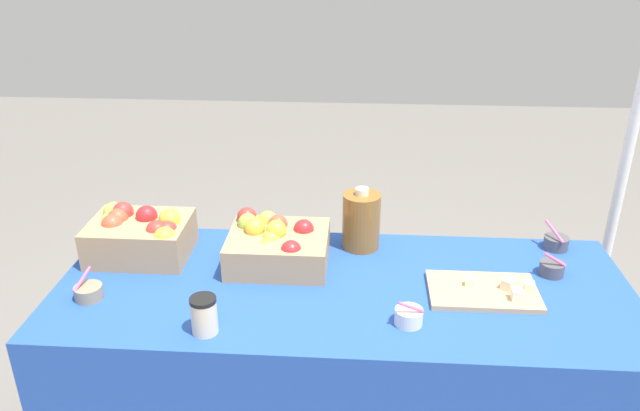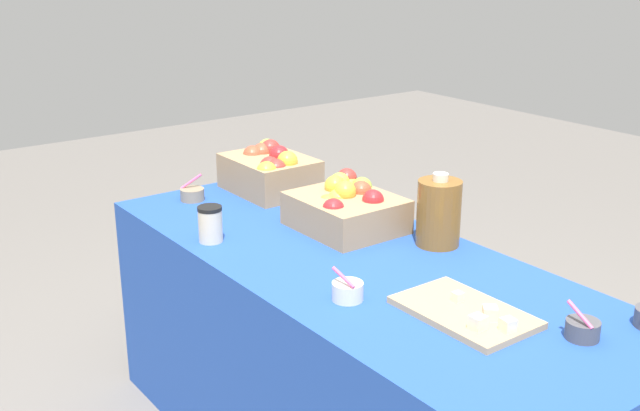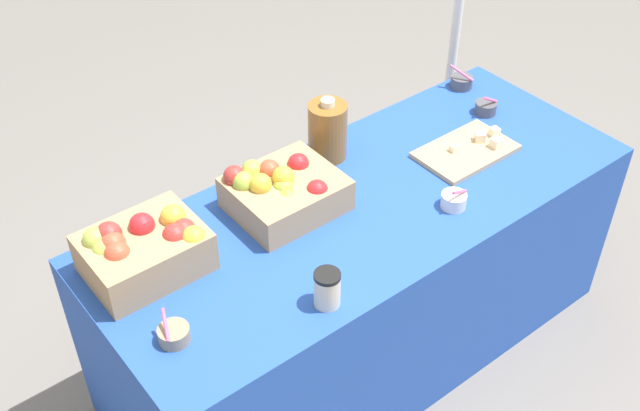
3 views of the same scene
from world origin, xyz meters
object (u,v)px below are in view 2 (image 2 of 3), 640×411
object	(u,v)px
sample_bowl_far	(348,291)
cider_jug	(439,213)
apple_crate_left	(269,170)
apple_crate_middle	(346,207)
coffee_cup	(210,224)
cutting_board_front	(466,313)
sample_bowl_extra	(192,194)
sample_bowl_near	(582,329)

from	to	relation	value
sample_bowl_far	cider_jug	xyz separation A→B (m)	(-0.15, 0.48, 0.08)
apple_crate_left	sample_bowl_far	distance (m)	1.00
sample_bowl_far	apple_crate_left	bearing A→B (deg)	158.87
apple_crate_middle	cider_jug	bearing A→B (deg)	24.20
cider_jug	coffee_cup	world-z (taller)	cider_jug
cutting_board_front	apple_crate_left	bearing A→B (deg)	171.42
cutting_board_front	sample_bowl_extra	distance (m)	1.27
sample_bowl_extra	coffee_cup	world-z (taller)	coffee_cup
sample_bowl_near	sample_bowl_extra	xyz separation A→B (m)	(-1.51, -0.25, -0.00)
sample_bowl_far	coffee_cup	world-z (taller)	coffee_cup
coffee_cup	sample_bowl_extra	bearing A→B (deg)	159.96
apple_crate_left	sample_bowl_far	xyz separation A→B (m)	(0.93, -0.36, -0.06)
apple_crate_middle	sample_bowl_extra	size ratio (longest dim) A/B	3.59
apple_crate_left	cutting_board_front	bearing A→B (deg)	-8.58
cutting_board_front	sample_bowl_near	world-z (taller)	sample_bowl_near
sample_bowl_near	sample_bowl_far	bearing A→B (deg)	-147.55
apple_crate_middle	coffee_cup	bearing A→B (deg)	-109.63
cider_jug	apple_crate_middle	bearing A→B (deg)	-155.80
cutting_board_front	apple_crate_middle	bearing A→B (deg)	166.80
cutting_board_front	sample_bowl_near	distance (m)	0.28
apple_crate_middle	coffee_cup	distance (m)	0.45
apple_crate_middle	sample_bowl_far	world-z (taller)	apple_crate_middle
sample_bowl_far	cider_jug	distance (m)	0.51
apple_crate_middle	cider_jug	world-z (taller)	cider_jug
sample_bowl_far	coffee_cup	bearing A→B (deg)	-172.20
sample_bowl_near	cider_jug	world-z (taller)	cider_jug
apple_crate_left	apple_crate_middle	distance (m)	0.49
apple_crate_left	sample_bowl_extra	world-z (taller)	apple_crate_left
cutting_board_front	cider_jug	size ratio (longest dim) A/B	1.50
cutting_board_front	cider_jug	world-z (taller)	cider_jug
apple_crate_middle	sample_bowl_near	size ratio (longest dim) A/B	3.68
apple_crate_left	cider_jug	xyz separation A→B (m)	(0.78, 0.12, 0.02)
apple_crate_middle	apple_crate_left	bearing A→B (deg)	178.24
apple_crate_left	cider_jug	world-z (taller)	cider_jug
cutting_board_front	coffee_cup	world-z (taller)	coffee_cup
apple_crate_middle	sample_bowl_far	bearing A→B (deg)	-37.90
apple_crate_left	cider_jug	distance (m)	0.79
apple_crate_middle	cider_jug	xyz separation A→B (m)	(0.30, 0.13, 0.04)
cider_jug	apple_crate_left	bearing A→B (deg)	-171.44
apple_crate_left	apple_crate_middle	size ratio (longest dim) A/B	1.00
apple_crate_left	sample_bowl_extra	xyz separation A→B (m)	(-0.08, -0.29, -0.06)
sample_bowl_near	sample_bowl_extra	world-z (taller)	sample_bowl_extra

